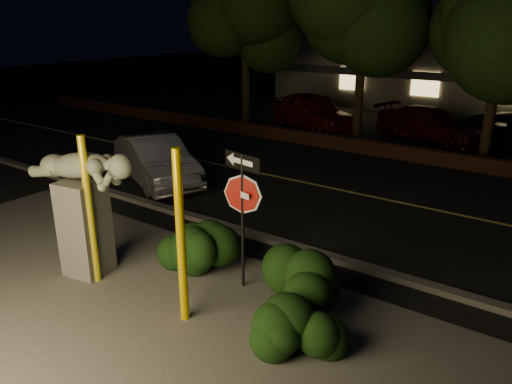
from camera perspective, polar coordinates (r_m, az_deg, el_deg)
ground at (r=17.24m, az=14.41°, el=2.76°), size 90.00×90.00×0.00m
patio at (r=8.76m, az=-14.46°, el=-13.98°), size 14.00×6.00×0.02m
road at (r=14.59m, az=10.01°, el=0.11°), size 80.00×8.00×0.01m
lane_marking at (r=14.59m, az=10.02°, el=0.16°), size 80.00×0.12×0.00m
curb at (r=11.26m, az=0.76°, el=-5.21°), size 80.00×0.25×0.12m
brick_wall at (r=18.35m, az=16.00°, el=4.42°), size 40.00×0.35×0.50m
parking_lot at (r=23.73m, az=20.78°, el=6.57°), size 40.00×12.00×0.01m
building at (r=31.17m, az=25.32°, el=12.49°), size 22.00×10.20×4.00m
tree_far_a at (r=23.12m, az=-1.24°, el=20.81°), size 4.60×4.60×7.43m
yellow_pole_left at (r=9.52m, az=-18.49°, el=-2.15°), size 0.14×0.14×2.82m
yellow_pole_right at (r=7.92m, az=-8.58°, el=-5.29°), size 0.15×0.15×2.92m
signpost at (r=8.69m, az=-1.56°, el=-0.31°), size 0.85×0.19×2.55m
sculpture at (r=9.81m, az=-19.15°, el=-0.69°), size 2.37×0.98×2.52m
hedge_center at (r=9.97m, az=-6.81°, el=-5.65°), size 2.31×1.69×1.09m
hedge_right at (r=8.45m, az=4.16°, el=-9.82°), size 2.15×1.72×1.24m
hedge_far_right at (r=7.58m, az=5.00°, el=-14.83°), size 1.54×1.11×0.97m
silver_sedan at (r=15.30m, az=-11.39°, el=3.63°), size 4.45×3.09×1.39m
parked_car_red at (r=22.56m, az=6.51°, el=9.16°), size 5.09×3.75×1.61m
parked_car_darkred at (r=21.45m, az=19.38°, el=7.30°), size 4.89×2.86×1.33m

